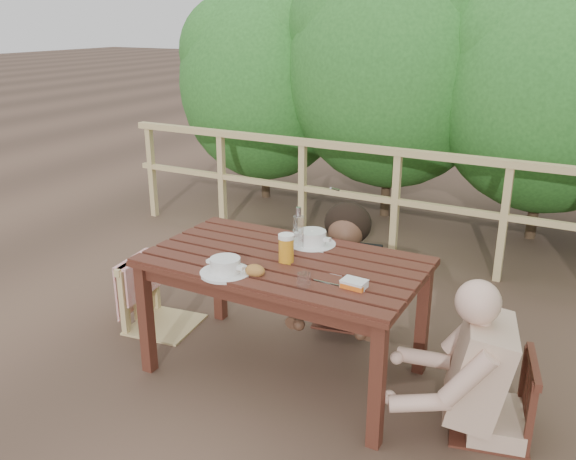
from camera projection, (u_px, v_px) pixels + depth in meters
The scene contains 16 objects.
ground at pixel (284, 370), 3.70m from camera, with size 60.00×60.00×0.00m, color brown.
table at pixel (284, 317), 3.58m from camera, with size 1.58×0.89×0.73m, color #3F1D14.
chair_left at pixel (161, 266), 4.08m from camera, with size 0.45×0.45×0.91m, color tan.
chair_far at pixel (350, 262), 4.17m from camera, with size 0.44×0.44×0.89m, color #3F1D14.
chair_right at pixel (496, 361), 3.04m from camera, with size 0.41×0.41×0.82m, color #3F1D14.
woman at pixel (353, 227), 4.10m from camera, with size 0.56×0.69×1.40m, color black, non-canonical shape.
diner_right at pixel (509, 313), 2.93m from camera, with size 0.56×0.69×1.38m, color tan, non-canonical shape.
railing at pixel (395, 206), 5.19m from camera, with size 5.60×0.10×1.01m, color tan.
hedge_row at pixel (489, 33), 5.53m from camera, with size 6.60×1.60×3.80m, color #275F22, non-canonical shape.
soup_near at pixel (225, 266), 3.26m from camera, with size 0.28×0.28×0.09m, color white.
soup_far at pixel (312, 238), 3.66m from camera, with size 0.29×0.29×0.10m, color white.
bread_roll at pixel (255, 271), 3.23m from camera, with size 0.11×0.09×0.07m, color #B3703B.
beer_glass at pixel (286, 249), 3.38m from camera, with size 0.09×0.09×0.18m, color gold.
bottle at pixel (298, 230), 3.55m from camera, with size 0.07×0.07×0.27m, color silver.
tumbler at pixel (304, 281), 3.09m from camera, with size 0.07×0.07×0.08m, color white.
butter_tub at pixel (354, 285), 3.08m from camera, with size 0.13×0.09×0.06m, color white.
Camera 1 is at (1.54, -2.80, 2.06)m, focal length 37.55 mm.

